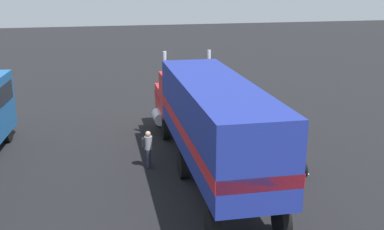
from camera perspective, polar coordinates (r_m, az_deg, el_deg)
ground_plane at (r=25.70m, az=-0.11°, el=-1.79°), size 120.00×120.00×0.00m
lane_stripe_near at (r=22.42m, az=11.45°, el=-4.83°), size 4.40×0.36×0.01m
lane_stripe_mid at (r=29.00m, az=11.91°, el=-0.04°), size 4.40×0.41×0.01m
semi_truck at (r=19.21m, az=1.99°, el=-0.13°), size 14.24×2.96×4.50m
person_bystander at (r=20.53m, az=-5.30°, el=-3.90°), size 0.36×0.47×1.63m
motorcycle at (r=20.68m, az=12.16°, el=-5.27°), size 2.11×0.32×1.12m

